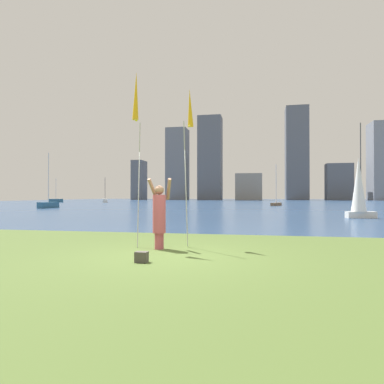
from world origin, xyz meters
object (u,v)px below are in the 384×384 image
object	(u,v)px
person	(159,214)
kite_flag_left	(136,101)
kite_flag_right	(190,113)
sailboat_1	(56,200)
sailboat_4	(105,200)
sailboat_5	(359,188)
sailboat_6	(276,203)
bag	(142,257)
sailboat_2	(48,204)

from	to	relation	value
person	kite_flag_left	xyz separation A→B (m)	(-0.63, 0.02, 2.91)
kite_flag_right	person	bearing A→B (deg)	-130.06
sailboat_1	sailboat_4	size ratio (longest dim) A/B	0.97
sailboat_1	sailboat_5	bearing A→B (deg)	-40.72
person	sailboat_6	world-z (taller)	sailboat_6
kite_flag_left	bag	size ratio (longest dim) A/B	18.34
kite_flag_right	sailboat_4	xyz separation A→B (m)	(-27.51, 52.65, -3.20)
sailboat_2	sailboat_6	size ratio (longest dim) A/B	1.08
person	sailboat_2	distance (m)	31.69
bag	sailboat_1	world-z (taller)	sailboat_1
bag	sailboat_4	size ratio (longest dim) A/B	0.05
person	kite_flag_left	world-z (taller)	kite_flag_left
sailboat_1	sailboat_2	world-z (taller)	sailboat_2
kite_flag_right	sailboat_2	world-z (taller)	sailboat_2
sailboat_1	sailboat_2	xyz separation A→B (m)	(17.23, -28.03, 0.02)
kite_flag_left	sailboat_6	world-z (taller)	sailboat_6
sailboat_1	sailboat_4	xyz separation A→B (m)	(10.15, 0.63, 0.01)
kite_flag_right	sailboat_5	world-z (taller)	sailboat_5
person	sailboat_4	distance (m)	59.79
bag	sailboat_5	xyz separation A→B (m)	(8.21, 15.45, 1.70)
sailboat_4	sailboat_6	distance (m)	35.04
sailboat_2	sailboat_6	xyz separation A→B (m)	(24.47, 13.42, -0.04)
sailboat_1	person	bearing A→B (deg)	-54.95
sailboat_2	sailboat_6	bearing A→B (deg)	28.75
bag	sailboat_6	xyz separation A→B (m)	(4.54, 39.91, 0.25)
sailboat_5	sailboat_6	xyz separation A→B (m)	(-3.67, 24.46, -1.45)
kite_flag_right	sailboat_2	size ratio (longest dim) A/B	0.71
sailboat_2	sailboat_4	size ratio (longest dim) A/B	1.22
person	kite_flag_left	bearing A→B (deg)	-166.98
bag	sailboat_2	size ratio (longest dim) A/B	0.04
sailboat_6	sailboat_2	bearing A→B (deg)	-151.25
kite_flag_right	sailboat_6	bearing A→B (deg)	83.82
bag	person	bearing A→B (deg)	94.77
kite_flag_right	sailboat_1	size ratio (longest dim) A/B	0.89
kite_flag_left	sailboat_2	distance (m)	31.46
person	kite_flag_right	size ratio (longest dim) A/B	0.42
sailboat_1	sailboat_5	size ratio (longest dim) A/B	0.83
kite_flag_right	sailboat_6	xyz separation A→B (m)	(4.05, 37.42, -3.23)
person	sailboat_4	size ratio (longest dim) A/B	0.37
person	sailboat_6	distance (m)	38.47
kite_flag_left	sailboat_5	world-z (taller)	sailboat_5
sailboat_5	kite_flag_left	bearing A→B (deg)	-123.29
sailboat_2	sailboat_5	xyz separation A→B (m)	(28.15, -11.04, 1.41)
sailboat_2	sailboat_5	distance (m)	30.27
kite_flag_left	sailboat_4	world-z (taller)	sailboat_4
sailboat_4	sailboat_5	world-z (taller)	sailboat_5
sailboat_5	person	bearing A→B (deg)	-121.35
sailboat_5	sailboat_6	world-z (taller)	sailboat_5
person	sailboat_4	world-z (taller)	sailboat_4
bag	sailboat_4	world-z (taller)	sailboat_4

